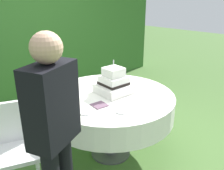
% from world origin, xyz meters
% --- Properties ---
extents(ground_plane, '(20.00, 20.00, 0.00)m').
position_xyz_m(ground_plane, '(0.00, 0.00, 0.00)').
color(ground_plane, '#476B33').
extents(foliage_hedge, '(6.34, 0.57, 2.66)m').
position_xyz_m(foliage_hedge, '(0.00, 2.27, 1.33)').
color(foliage_hedge, '#336628').
rests_on(foliage_hedge, ground_plane).
extents(cake_table, '(1.40, 1.40, 0.76)m').
position_xyz_m(cake_table, '(0.00, 0.00, 0.64)').
color(cake_table, '#4C4C51').
rests_on(cake_table, ground_plane).
extents(wedding_cake, '(0.37, 0.37, 0.37)m').
position_xyz_m(wedding_cake, '(0.06, 0.02, 0.87)').
color(wedding_cake, white).
rests_on(wedding_cake, cake_table).
extents(serving_plate_near, '(0.13, 0.13, 0.01)m').
position_xyz_m(serving_plate_near, '(-0.50, 0.22, 0.77)').
color(serving_plate_near, white).
rests_on(serving_plate_near, cake_table).
extents(serving_plate_far, '(0.11, 0.11, 0.01)m').
position_xyz_m(serving_plate_far, '(-0.07, 0.57, 0.77)').
color(serving_plate_far, white).
rests_on(serving_plate_far, cake_table).
extents(serving_plate_left, '(0.11, 0.11, 0.01)m').
position_xyz_m(serving_plate_left, '(-0.47, -0.15, 0.77)').
color(serving_plate_left, white).
rests_on(serving_plate_left, cake_table).
extents(serving_plate_right, '(0.11, 0.11, 0.01)m').
position_xyz_m(serving_plate_right, '(-0.22, -0.37, 0.77)').
color(serving_plate_right, white).
rests_on(serving_plate_right, cake_table).
extents(napkin_stack, '(0.16, 0.16, 0.01)m').
position_xyz_m(napkin_stack, '(-0.27, -0.12, 0.77)').
color(napkin_stack, '#6B4C60').
rests_on(napkin_stack, cake_table).
extents(garden_chair, '(0.52, 0.52, 0.89)m').
position_xyz_m(garden_chair, '(-1.01, 0.22, 0.54)').
color(garden_chair, white).
rests_on(garden_chair, ground_plane).
extents(standing_person, '(0.41, 0.32, 1.60)m').
position_xyz_m(standing_person, '(-0.98, -0.45, 0.93)').
color(standing_person, black).
rests_on(standing_person, ground_plane).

